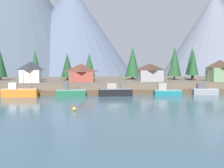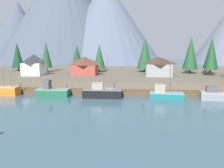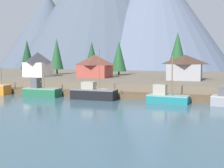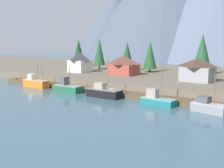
% 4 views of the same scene
% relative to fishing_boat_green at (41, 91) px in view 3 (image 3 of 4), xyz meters
% --- Properties ---
extents(ground_plane, '(400.00, 400.00, 1.00)m').
position_rel_fishing_boat_green_xyz_m(ground_plane, '(12.28, 21.62, -1.61)').
color(ground_plane, '#3D5B6B').
extents(dock, '(80.00, 4.00, 1.60)m').
position_rel_fishing_boat_green_xyz_m(dock, '(12.28, 3.60, -0.61)').
color(dock, brown).
rests_on(dock, ground_plane).
extents(shoreline_bank, '(400.00, 56.00, 2.50)m').
position_rel_fishing_boat_green_xyz_m(shoreline_bank, '(12.28, 33.62, 0.14)').
color(shoreline_bank, '#665B4C').
rests_on(shoreline_bank, ground_plane).
extents(mountain_west_peak, '(71.51, 71.51, 53.86)m').
position_rel_fishing_boat_green_xyz_m(mountain_west_peak, '(-86.89, 145.73, 25.82)').
color(mountain_west_peak, '#475160').
rests_on(mountain_west_peak, ground_plane).
extents(mountain_central_peak, '(119.27, 119.27, 89.98)m').
position_rel_fishing_boat_green_xyz_m(mountain_central_peak, '(-43.45, 146.20, 43.88)').
color(mountain_central_peak, '#475160').
rests_on(mountain_central_peak, ground_plane).
extents(mountain_east_peak, '(94.12, 94.12, 67.73)m').
position_rel_fishing_boat_green_xyz_m(mountain_east_peak, '(-5.22, 138.73, 32.76)').
color(mountain_east_peak, slate).
rests_on(mountain_east_peak, ground_plane).
extents(fishing_boat_green, '(7.40, 2.94, 6.33)m').
position_rel_fishing_boat_green_xyz_m(fishing_boat_green, '(0.00, 0.00, 0.00)').
color(fishing_boat_green, '#1E5B3D').
rests_on(fishing_boat_green, ground_plane).
extents(fishing_boat_black, '(8.51, 3.21, 9.41)m').
position_rel_fishing_boat_green_xyz_m(fishing_boat_black, '(11.41, -0.15, 0.05)').
color(fishing_boat_black, black).
rests_on(fishing_boat_black, ground_plane).
extents(fishing_boat_teal, '(7.24, 3.25, 8.17)m').
position_rel_fishing_boat_green_xyz_m(fishing_boat_teal, '(25.14, -0.13, -0.09)').
color(fishing_boat_teal, '#196B70').
rests_on(fishing_boat_teal, ground_plane).
extents(house_grey, '(8.04, 6.99, 5.93)m').
position_rel_fishing_boat_green_xyz_m(house_grey, '(25.86, 20.78, 4.42)').
color(house_grey, gray).
rests_on(house_grey, shoreline_bank).
extents(house_white, '(6.34, 6.27, 6.64)m').
position_rel_fishing_boat_green_xyz_m(house_white, '(-13.29, 19.27, 4.79)').
color(house_white, silver).
rests_on(house_white, shoreline_bank).
extents(house_red, '(8.26, 6.67, 5.93)m').
position_rel_fishing_boat_green_xyz_m(house_red, '(2.63, 21.47, 4.43)').
color(house_red, '#9E4238').
rests_on(house_red, shoreline_bank).
extents(conifer_near_left, '(4.55, 4.55, 9.83)m').
position_rel_fishing_boat_green_xyz_m(conifer_near_left, '(-2.41, 31.16, 6.81)').
color(conifer_near_left, '#4C3823').
rests_on(conifer_near_left, shoreline_bank).
extents(conifer_mid_left, '(4.46, 4.46, 10.04)m').
position_rel_fishing_boat_green_xyz_m(conifer_mid_left, '(5.65, 32.48, 6.98)').
color(conifer_mid_left, '#4C3823').
rests_on(conifer_mid_left, shoreline_bank).
extents(conifer_mid_right, '(4.55, 4.55, 10.86)m').
position_rel_fishing_boat_green_xyz_m(conifer_mid_right, '(-26.59, 33.34, 7.38)').
color(conifer_mid_right, '#4C3823').
rests_on(conifer_mid_right, shoreline_bank).
extents(conifer_back_right, '(4.00, 4.00, 11.02)m').
position_rel_fishing_boat_green_xyz_m(conifer_back_right, '(-13.69, 30.22, 7.68)').
color(conifer_back_right, '#4C3823').
rests_on(conifer_back_right, shoreline_bank).
extents(conifer_centre, '(5.83, 5.83, 12.33)m').
position_rel_fishing_boat_green_xyz_m(conifer_centre, '(22.37, 34.14, 8.09)').
color(conifer_centre, '#4C3823').
rests_on(conifer_centre, shoreline_bank).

